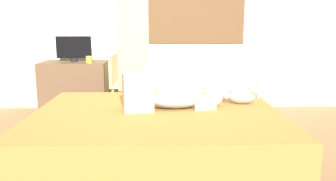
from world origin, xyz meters
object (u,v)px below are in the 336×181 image
object	(u,v)px
tv_monitor	(74,49)
chair_by_desk	(121,81)
cat	(240,97)
desk	(76,88)
person_lying	(168,96)
cup	(89,60)
bed	(157,138)

from	to	relation	value
tv_monitor	chair_by_desk	size ratio (longest dim) A/B	0.56
cat	chair_by_desk	bearing A→B (deg)	135.62
desk	chair_by_desk	distance (m)	0.74
cat	chair_by_desk	world-z (taller)	chair_by_desk
person_lying	tv_monitor	distance (m)	2.16
tv_monitor	chair_by_desk	distance (m)	0.83
desk	cup	bearing A→B (deg)	-35.29
person_lying	tv_monitor	world-z (taller)	tv_monitor
person_lying	cup	xyz separation A→B (m)	(-1.03, 1.55, 0.18)
tv_monitor	cup	world-z (taller)	tv_monitor
cup	tv_monitor	bearing A→B (deg)	144.03
person_lying	tv_monitor	size ratio (longest dim) A/B	1.96
chair_by_desk	desk	bearing A→B (deg)	157.33
tv_monitor	person_lying	bearing A→B (deg)	-53.70
cat	tv_monitor	distance (m)	2.53
bed	tv_monitor	xyz separation A→B (m)	(-1.16, 1.83, 0.68)
chair_by_desk	cat	bearing A→B (deg)	-44.38
bed	cup	world-z (taller)	cup
cup	person_lying	bearing A→B (deg)	-56.41
bed	desk	distance (m)	2.17
tv_monitor	cup	size ratio (longest dim) A/B	5.13
person_lying	cup	distance (m)	1.87
tv_monitor	chair_by_desk	xyz separation A→B (m)	(0.67, -0.28, -0.41)
desk	person_lying	bearing A→B (deg)	-53.57
bed	cat	size ratio (longest dim) A/B	6.32
tv_monitor	chair_by_desk	bearing A→B (deg)	-22.85
bed	tv_monitor	world-z (taller)	tv_monitor
cup	chair_by_desk	bearing A→B (deg)	-14.37
bed	person_lying	distance (m)	0.39
desk	tv_monitor	bearing A→B (deg)	0.00
desk	tv_monitor	xyz separation A→B (m)	(0.01, 0.00, 0.55)
bed	cat	xyz separation A→B (m)	(0.80, 0.28, 0.32)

